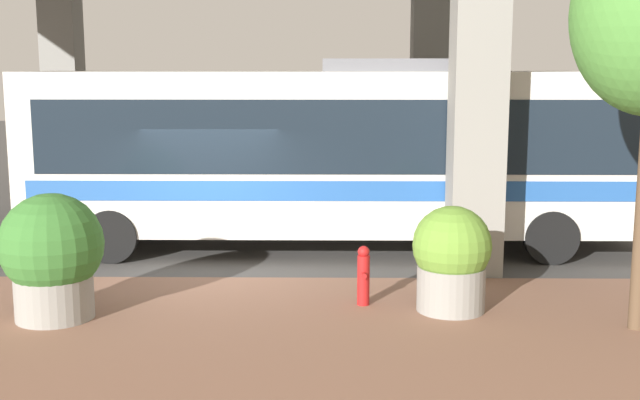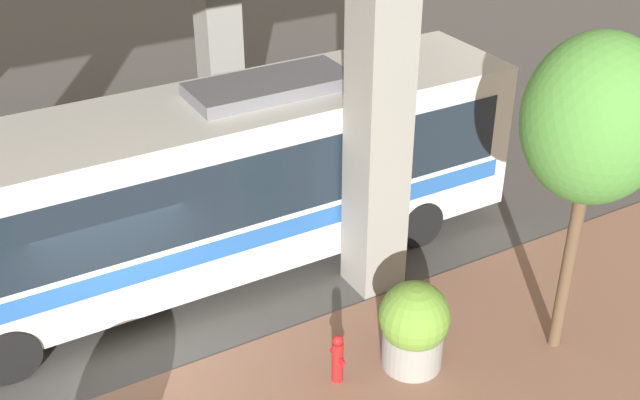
# 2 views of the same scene
# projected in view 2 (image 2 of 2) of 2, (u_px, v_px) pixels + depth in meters

# --- Properties ---
(ground_plane) EXTENTS (80.00, 80.00, 0.00)m
(ground_plane) POSITION_uv_depth(u_px,v_px,m) (148.00, 380.00, 13.19)
(ground_plane) COLOR #474442
(ground_plane) RESTS_ON ground
(bus) EXTENTS (2.72, 12.09, 3.76)m
(bus) POSITION_uv_depth(u_px,v_px,m) (215.00, 178.00, 14.94)
(bus) COLOR silver
(bus) RESTS_ON ground
(fire_hydrant) EXTENTS (0.39, 0.19, 0.94)m
(fire_hydrant) POSITION_uv_depth(u_px,v_px,m) (338.00, 358.00, 12.93)
(fire_hydrant) COLOR #B21919
(fire_hydrant) RESTS_ON ground
(planter_front) EXTENTS (1.17, 1.17, 1.60)m
(planter_front) POSITION_uv_depth(u_px,v_px,m) (414.00, 326.00, 13.12)
(planter_front) COLOR gray
(planter_front) RESTS_ON ground
(street_tree_near) EXTENTS (2.21, 2.21, 5.61)m
(street_tree_near) POSITION_uv_depth(u_px,v_px,m) (595.00, 121.00, 11.84)
(street_tree_near) COLOR brown
(street_tree_near) RESTS_ON ground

